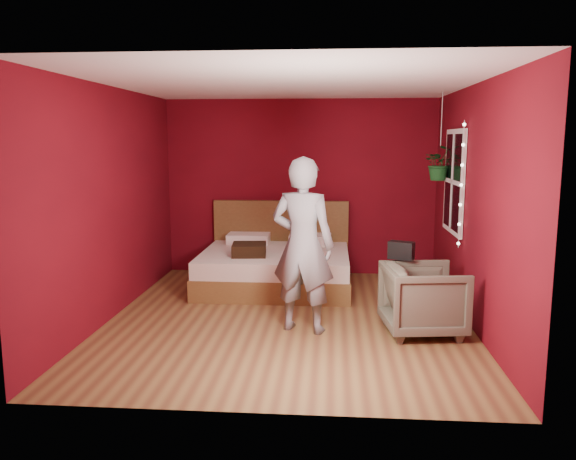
{
  "coord_description": "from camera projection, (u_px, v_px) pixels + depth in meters",
  "views": [
    {
      "loc": [
        0.49,
        -6.11,
        2.01
      ],
      "look_at": [
        -0.03,
        0.4,
        0.95
      ],
      "focal_mm": 35.0,
      "sensor_mm": 36.0,
      "label": 1
    }
  ],
  "objects": [
    {
      "name": "hanging_plant",
      "position": [
        440.0,
        163.0,
        7.22
      ],
      "size": [
        0.42,
        0.37,
        1.12
      ],
      "color": "silver",
      "rests_on": "room_walls"
    },
    {
      "name": "bed",
      "position": [
        276.0,
        265.0,
        7.77
      ],
      "size": [
        2.01,
        1.71,
        1.11
      ],
      "color": "brown",
      "rests_on": "ground"
    },
    {
      "name": "person",
      "position": [
        303.0,
        245.0,
        5.83
      ],
      "size": [
        0.76,
        0.6,
        1.84
      ],
      "primitive_type": "imported",
      "rotation": [
        0.0,
        0.0,
        2.88
      ],
      "color": "slate",
      "rests_on": "ground"
    },
    {
      "name": "handbag",
      "position": [
        401.0,
        250.0,
        6.07
      ],
      "size": [
        0.3,
        0.23,
        0.19
      ],
      "primitive_type": "cube",
      "rotation": [
        0.0,
        0.0,
        -0.4
      ],
      "color": "black",
      "rests_on": "armchair"
    },
    {
      "name": "window",
      "position": [
        454.0,
        182.0,
        6.87
      ],
      "size": [
        0.05,
        0.97,
        1.27
      ],
      "color": "white",
      "rests_on": "room_walls"
    },
    {
      "name": "fairy_lights",
      "position": [
        461.0,
        185.0,
        6.35
      ],
      "size": [
        0.04,
        0.04,
        1.45
      ],
      "color": "silver",
      "rests_on": "room_walls"
    },
    {
      "name": "armchair",
      "position": [
        423.0,
        299.0,
        5.84
      ],
      "size": [
        0.89,
        0.87,
        0.73
      ],
      "primitive_type": "imported",
      "rotation": [
        0.0,
        0.0,
        1.7
      ],
      "color": "#63604E",
      "rests_on": "ground"
    },
    {
      "name": "room_walls",
      "position": [
        288.0,
        170.0,
        6.11
      ],
      "size": [
        4.04,
        4.54,
        2.62
      ],
      "color": "maroon",
      "rests_on": "ground"
    },
    {
      "name": "throw_pillow",
      "position": [
        249.0,
        249.0,
        7.36
      ],
      "size": [
        0.48,
        0.48,
        0.16
      ],
      "primitive_type": "cube",
      "rotation": [
        0.0,
        0.0,
        0.1
      ],
      "color": "black",
      "rests_on": "bed"
    },
    {
      "name": "floor",
      "position": [
        288.0,
        318.0,
        6.37
      ],
      "size": [
        4.5,
        4.5,
        0.0
      ],
      "primitive_type": "plane",
      "color": "brown",
      "rests_on": "ground"
    }
  ]
}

